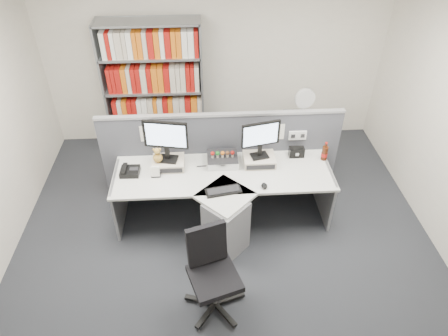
{
  "coord_description": "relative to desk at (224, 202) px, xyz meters",
  "views": [
    {
      "loc": [
        -0.22,
        -2.94,
        3.72
      ],
      "look_at": [
        0.0,
        0.65,
        0.92
      ],
      "focal_mm": 32.56,
      "sensor_mm": 36.0,
      "label": 1
    }
  ],
  "objects": [
    {
      "name": "monitor_right",
      "position": [
        0.45,
        0.38,
        0.65
      ],
      "size": [
        0.46,
        0.19,
        0.47
      ],
      "color": "black",
      "rests_on": "monitor_riser_right"
    },
    {
      "name": "desk_calendar",
      "position": [
        -0.79,
        0.21,
        0.32
      ],
      "size": [
        0.11,
        0.08,
        0.13
      ],
      "color": "black",
      "rests_on": "desk"
    },
    {
      "name": "office_chair",
      "position": [
        -0.19,
        -1.02,
        0.05
      ],
      "size": [
        0.63,
        0.61,
        0.95
      ],
      "color": "silver",
      "rests_on": "ground"
    },
    {
      "name": "filing_cabinet",
      "position": [
        1.2,
        1.4,
        -0.11
      ],
      "size": [
        0.45,
        0.61,
        0.7
      ],
      "color": "gray",
      "rests_on": "ground"
    },
    {
      "name": "keyboard",
      "position": [
        -0.02,
        -0.12,
        0.28
      ],
      "size": [
        0.42,
        0.22,
        0.03
      ],
      "color": "black",
      "rests_on": "desk"
    },
    {
      "name": "ground",
      "position": [
        0.0,
        -0.6,
        -0.46
      ],
      "size": [
        5.5,
        5.5,
        0.0
      ],
      "primitive_type": "plane",
      "color": "#2F3137",
      "rests_on": "ground"
    },
    {
      "name": "monitor_left",
      "position": [
        -0.65,
        0.38,
        0.68
      ],
      "size": [
        0.51,
        0.21,
        0.53
      ],
      "color": "black",
      "rests_on": "monitor_riser_left"
    },
    {
      "name": "room_shell",
      "position": [
        0.0,
        -0.6,
        1.33
      ],
      "size": [
        5.04,
        5.54,
        2.72
      ],
      "color": "silver",
      "rests_on": "ground"
    },
    {
      "name": "figurines",
      "position": [
        0.0,
        0.4,
        0.41
      ],
      "size": [
        0.29,
        0.05,
        0.09
      ],
      "color": "beige",
      "rests_on": "desktop_pc"
    },
    {
      "name": "desk_fan",
      "position": [
        1.2,
        1.4,
        0.55
      ],
      "size": [
        0.29,
        0.17,
        0.48
      ],
      "color": "white",
      "rests_on": "filing_cabinet"
    },
    {
      "name": "desk",
      "position": [
        0.0,
        0.0,
        0.0
      ],
      "size": [
        2.6,
        1.2,
        0.72
      ],
      "color": "silver",
      "rests_on": "ground"
    },
    {
      "name": "cola_bottle",
      "position": [
        1.26,
        0.41,
        0.36
      ],
      "size": [
        0.08,
        0.08,
        0.25
      ],
      "color": "#3F190A",
      "rests_on": "desk"
    },
    {
      "name": "shelving_unit",
      "position": [
        -0.9,
        1.85,
        0.52
      ],
      "size": [
        1.41,
        0.4,
        2.0
      ],
      "color": "gray",
      "rests_on": "ground"
    },
    {
      "name": "monitor_riser_right",
      "position": [
        0.45,
        0.38,
        0.31
      ],
      "size": [
        0.38,
        0.31,
        0.1
      ],
      "color": "beige",
      "rests_on": "desk"
    },
    {
      "name": "partition",
      "position": [
        0.0,
        0.65,
        0.19
      ],
      "size": [
        3.0,
        0.08,
        1.27
      ],
      "color": "#4D4F57",
      "rests_on": "ground"
    },
    {
      "name": "desk_phone",
      "position": [
        -1.1,
        0.27,
        0.3
      ],
      "size": [
        0.23,
        0.21,
        0.1
      ],
      "color": "black",
      "rests_on": "desk"
    },
    {
      "name": "monitor_riser_left",
      "position": [
        -0.65,
        0.38,
        0.31
      ],
      "size": [
        0.38,
        0.31,
        0.1
      ],
      "color": "beige",
      "rests_on": "desk"
    },
    {
      "name": "speaker",
      "position": [
        0.93,
        0.5,
        0.33
      ],
      "size": [
        0.19,
        0.1,
        0.12
      ],
      "primitive_type": "cube",
      "color": "black",
      "rests_on": "desk"
    },
    {
      "name": "desktop_pc",
      "position": [
        0.0,
        0.42,
        0.31
      ],
      "size": [
        0.37,
        0.33,
        0.1
      ],
      "color": "black",
      "rests_on": "desk"
    },
    {
      "name": "plush_toy",
      "position": [
        -0.76,
        0.35,
        0.45
      ],
      "size": [
        0.11,
        0.11,
        0.19
      ],
      "color": "#A78137",
      "rests_on": "monitor_riser_left"
    },
    {
      "name": "mouse",
      "position": [
        0.45,
        -0.07,
        0.28
      ],
      "size": [
        0.07,
        0.11,
        0.04
      ],
      "primitive_type": "ellipsoid",
      "color": "black",
      "rests_on": "desk"
    }
  ]
}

